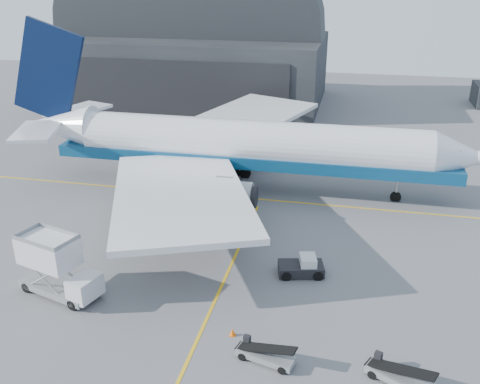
% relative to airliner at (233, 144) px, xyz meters
% --- Properties ---
extents(ground, '(200.00, 200.00, 0.00)m').
position_rel_airliner_xyz_m(ground, '(3.79, -22.73, -5.31)').
color(ground, '#565659').
rests_on(ground, ground).
extents(taxi_lines, '(80.00, 42.12, 0.02)m').
position_rel_airliner_xyz_m(taxi_lines, '(3.79, -10.07, -5.30)').
color(taxi_lines, gold).
rests_on(taxi_lines, ground).
extents(hangar, '(50.00, 28.30, 28.00)m').
position_rel_airliner_xyz_m(hangar, '(-18.21, 42.21, 4.23)').
color(hangar, black).
rests_on(hangar, ground).
extents(airliner, '(54.07, 52.43, 18.98)m').
position_rel_airliner_xyz_m(airliner, '(0.00, 0.00, 0.00)').
color(airliner, white).
rests_on(airliner, ground).
extents(catering_truck, '(7.35, 4.39, 4.75)m').
position_rel_airliner_xyz_m(catering_truck, '(-8.53, -24.42, -2.90)').
color(catering_truck, gray).
rests_on(catering_truck, ground).
extents(pushback_tug, '(4.12, 2.93, 1.74)m').
position_rel_airliner_xyz_m(pushback_tug, '(9.98, -17.44, -4.66)').
color(pushback_tug, black).
rests_on(pushback_tug, ground).
extents(belt_loader_a, '(4.26, 2.28, 1.59)m').
position_rel_airliner_xyz_m(belt_loader_a, '(8.76, -28.72, -4.82)').
color(belt_loader_a, gray).
rests_on(belt_loader_a, ground).
extents(belt_loader_b, '(4.35, 3.06, 1.67)m').
position_rel_airliner_xyz_m(belt_loader_b, '(17.23, -28.94, -4.79)').
color(belt_loader_b, gray).
rests_on(belt_loader_b, ground).
extents(traffic_cone, '(0.41, 0.41, 0.59)m').
position_rel_airliner_xyz_m(traffic_cone, '(6.08, -26.64, -5.03)').
color(traffic_cone, '#F66007').
rests_on(traffic_cone, ground).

